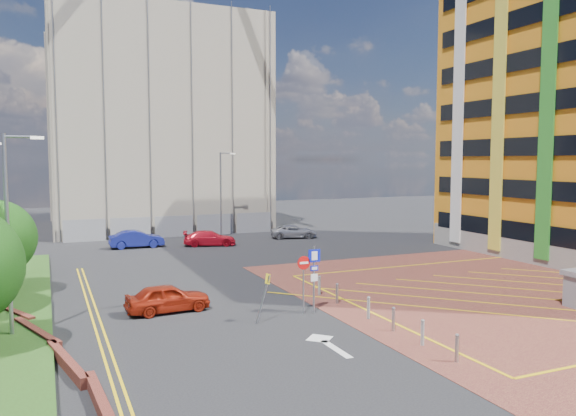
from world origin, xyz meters
TOP-DOWN VIEW (x-y plane):
  - ground at (0.00, 0.00)m, footprint 140.00×140.00m
  - forecourt at (14.00, 0.00)m, footprint 26.00×26.00m
  - retaining_wall at (-11.80, 2.00)m, footprint 6.06×20.33m
  - lamp_left_near at (-12.42, 2.00)m, footprint 1.53×0.16m
  - lamp_back at (4.08, 28.00)m, footprint 1.53×0.16m
  - sign_cluster at (0.30, 0.98)m, footprint 1.17×0.12m
  - warning_sign at (-2.28, 0.28)m, footprint 0.79×0.43m
  - bollard_row at (2.30, -1.67)m, footprint 0.14×11.14m
  - construction_building at (0.00, 40.00)m, footprint 21.20×19.20m
  - construction_fence at (1.00, 30.00)m, footprint 21.60×0.06m
  - car_red_left at (-5.86, 3.90)m, footprint 4.11×1.91m
  - car_blue_back at (-4.27, 24.66)m, footprint 4.40×1.55m
  - car_red_back at (1.60, 23.34)m, footprint 4.72×2.86m
  - car_silver_back at (10.08, 24.76)m, footprint 4.64×2.98m

SIDE VIEW (x-z plane):
  - ground at x=0.00m, z-range 0.00..0.00m
  - forecourt at x=14.00m, z-range 0.00..0.02m
  - retaining_wall at x=-11.80m, z-range 0.00..0.40m
  - bollard_row at x=2.30m, z-range 0.02..0.92m
  - car_silver_back at x=10.08m, z-range 0.00..1.19m
  - car_red_back at x=1.60m, z-range 0.00..1.28m
  - car_red_left at x=-5.86m, z-range 0.00..1.36m
  - car_blue_back at x=-4.27m, z-range 0.00..1.45m
  - construction_fence at x=1.00m, z-range 0.00..2.00m
  - warning_sign at x=-2.28m, z-range 0.31..2.55m
  - sign_cluster at x=0.30m, z-range 0.35..3.55m
  - lamp_back at x=4.08m, z-range 0.36..8.36m
  - lamp_left_near at x=-12.42m, z-range 0.66..8.66m
  - construction_building at x=0.00m, z-range 0.00..22.00m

